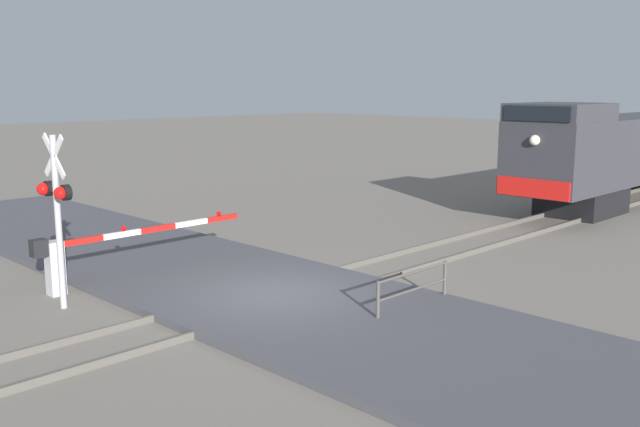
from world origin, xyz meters
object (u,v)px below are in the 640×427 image
object	(u,v)px
locomotive	(631,149)
guard_railing	(413,286)
crossing_signal	(56,202)
crossing_gate	(84,254)

from	to	relation	value
locomotive	guard_railing	world-z (taller)	locomotive
crossing_signal	guard_railing	xyz separation A→B (m)	(5.71, 5.22, -1.76)
locomotive	crossing_gate	bearing A→B (deg)	-100.04
locomotive	crossing_signal	world-z (taller)	locomotive
crossing_gate	guard_railing	bearing A→B (deg)	31.33
locomotive	crossing_signal	distance (m)	23.93
locomotive	guard_railing	xyz separation A→B (m)	(2.77, -18.53, -1.58)
locomotive	crossing_signal	size ratio (longest dim) A/B	4.50
crossing_signal	crossing_gate	bearing A→B (deg)	134.73
crossing_signal	guard_railing	distance (m)	7.93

